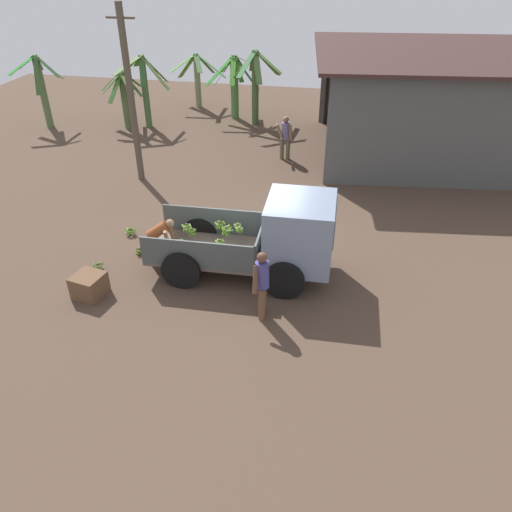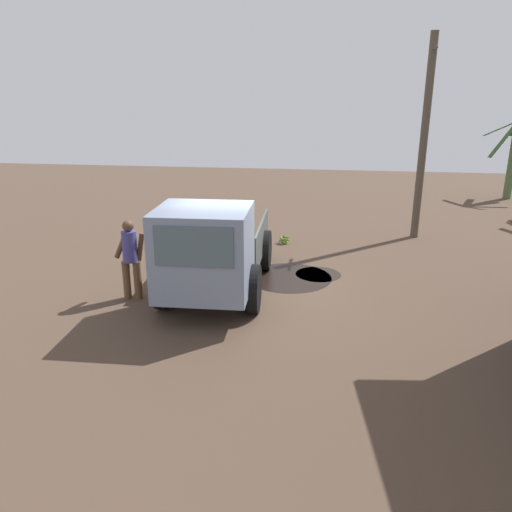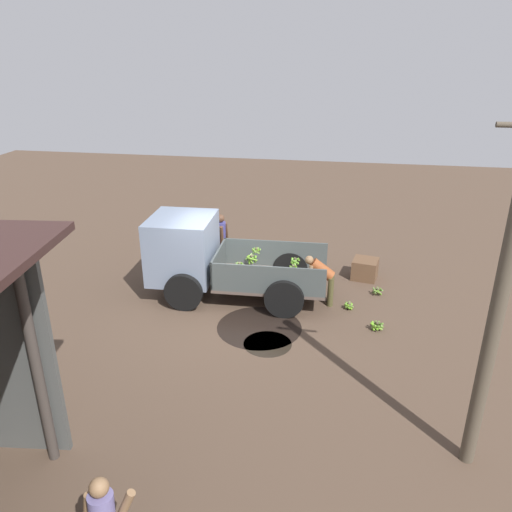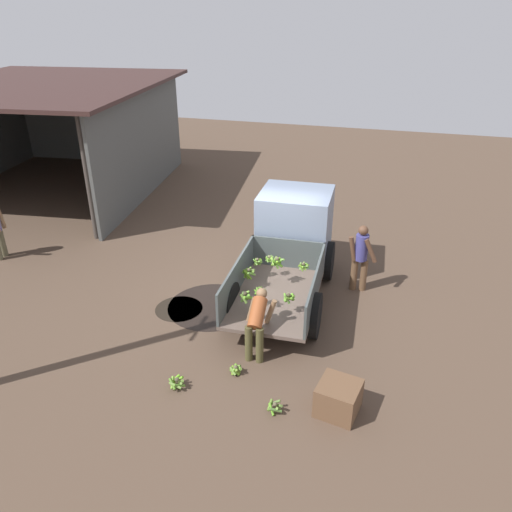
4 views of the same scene
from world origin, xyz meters
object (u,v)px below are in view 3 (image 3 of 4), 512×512
object	(u,v)px
wooden_crate_0	(365,269)
person_worker_loading	(322,276)
utility_pole	(500,299)
person_foreground_visitor	(221,239)
banana_bunch_on_ground_1	(378,291)
banana_bunch_on_ground_0	(377,325)
cargo_truck	(200,255)
banana_bunch_on_ground_2	(349,305)

from	to	relation	value
wooden_crate_0	person_worker_loading	bearing A→B (deg)	56.81
utility_pole	person_foreground_visitor	xyz separation A→B (m)	(5.58, -6.56, -1.93)
banana_bunch_on_ground_1	wooden_crate_0	world-z (taller)	wooden_crate_0
person_worker_loading	banana_bunch_on_ground_0	bearing A→B (deg)	139.37
cargo_truck	person_worker_loading	world-z (taller)	cargo_truck
person_worker_loading	banana_bunch_on_ground_2	bearing A→B (deg)	161.78
cargo_truck	banana_bunch_on_ground_2	size ratio (longest dim) A/B	17.74
utility_pole	person_worker_loading	world-z (taller)	utility_pole
person_foreground_visitor	banana_bunch_on_ground_1	world-z (taller)	person_foreground_visitor
utility_pole	wooden_crate_0	distance (m)	7.25
cargo_truck	banana_bunch_on_ground_2	bearing A→B (deg)	175.25
person_foreground_visitor	banana_bunch_on_ground_1	xyz separation A→B (m)	(-4.46, 0.96, -0.81)
banana_bunch_on_ground_0	utility_pole	bearing A→B (deg)	107.90
utility_pole	banana_bunch_on_ground_2	size ratio (longest dim) A/B	21.89
banana_bunch_on_ground_0	banana_bunch_on_ground_1	bearing A→B (deg)	-93.21
cargo_truck	wooden_crate_0	xyz separation A→B (m)	(-4.30, -1.74, -0.84)
banana_bunch_on_ground_1	utility_pole	bearing A→B (deg)	101.25
utility_pole	wooden_crate_0	world-z (taller)	utility_pole
person_worker_loading	banana_bunch_on_ground_0	size ratio (longest dim) A/B	3.93
banana_bunch_on_ground_1	person_worker_loading	bearing A→B (deg)	26.25
person_foreground_visitor	wooden_crate_0	distance (m)	4.20
person_worker_loading	banana_bunch_on_ground_2	distance (m)	0.98
wooden_crate_0	person_foreground_visitor	bearing A→B (deg)	0.79
cargo_truck	banana_bunch_on_ground_0	xyz separation A→B (m)	(-4.51, 1.11, -0.99)
person_worker_loading	utility_pole	bearing A→B (deg)	116.85
utility_pole	banana_bunch_on_ground_1	size ratio (longest dim) A/B	19.80
person_foreground_visitor	banana_bunch_on_ground_2	distance (m)	4.25
banana_bunch_on_ground_0	wooden_crate_0	size ratio (longest dim) A/B	0.48
banana_bunch_on_ground_2	banana_bunch_on_ground_1	bearing A→B (deg)	-128.58
banana_bunch_on_ground_1	wooden_crate_0	distance (m)	1.08
cargo_truck	person_worker_loading	size ratio (longest dim) A/B	3.57
cargo_truck	banana_bunch_on_ground_0	distance (m)	4.75
banana_bunch_on_ground_2	wooden_crate_0	xyz separation A→B (m)	(-0.43, -1.95, 0.17)
banana_bunch_on_ground_1	banana_bunch_on_ground_2	world-z (taller)	banana_bunch_on_ground_1
person_foreground_visitor	banana_bunch_on_ground_0	world-z (taller)	person_foreground_visitor
person_worker_loading	wooden_crate_0	bearing A→B (deg)	-123.98
person_worker_loading	banana_bunch_on_ground_0	xyz separation A→B (m)	(-1.34, 1.12, -0.63)
utility_pole	banana_bunch_on_ground_2	bearing A→B (deg)	-68.29
banana_bunch_on_ground_0	banana_bunch_on_ground_1	world-z (taller)	banana_bunch_on_ground_0
utility_pole	banana_bunch_on_ground_1	bearing A→B (deg)	-78.75
utility_pole	banana_bunch_on_ground_0	xyz separation A→B (m)	(1.22, -3.77, -2.73)
utility_pole	person_worker_loading	size ratio (longest dim) A/B	4.40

